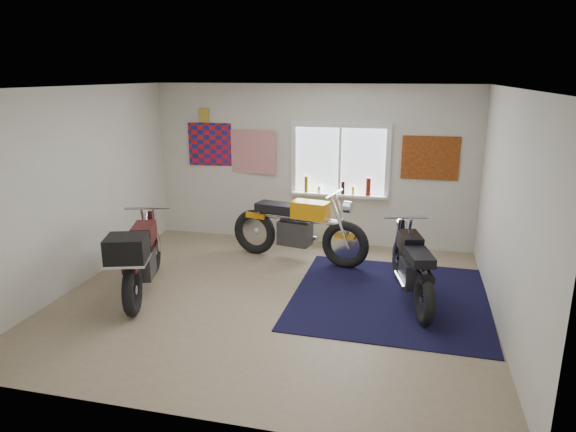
% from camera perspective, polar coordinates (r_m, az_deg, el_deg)
% --- Properties ---
extents(ground, '(5.50, 5.50, 0.00)m').
position_cam_1_polar(ground, '(6.83, -1.71, -9.17)').
color(ground, '#9E896B').
rests_on(ground, ground).
extents(room_shell, '(5.50, 5.50, 5.50)m').
position_cam_1_polar(room_shell, '(6.32, -1.83, 4.46)').
color(room_shell, white).
rests_on(room_shell, ground).
extents(navy_rug, '(2.54, 2.64, 0.01)m').
position_cam_1_polar(navy_rug, '(7.00, 11.23, -8.80)').
color(navy_rug, black).
rests_on(navy_rug, ground).
extents(window_assembly, '(1.66, 0.17, 1.26)m').
position_cam_1_polar(window_assembly, '(8.65, 5.78, 5.59)').
color(window_assembly, white).
rests_on(window_assembly, room_shell).
extents(oil_bottles, '(1.13, 0.09, 0.30)m').
position_cam_1_polar(oil_bottles, '(8.64, 6.18, 3.26)').
color(oil_bottles, '#8A6414').
rests_on(oil_bottles, window_assembly).
extents(flag_display, '(1.60, 0.10, 1.17)m').
position_cam_1_polar(flag_display, '(9.20, -9.32, 10.96)').
color(flag_display, red).
rests_on(flag_display, room_shell).
extents(triumph_poster, '(0.90, 0.03, 0.70)m').
position_cam_1_polar(triumph_poster, '(8.56, 15.53, 6.22)').
color(triumph_poster, '#A54C14').
rests_on(triumph_poster, room_shell).
extents(yellow_triumph, '(2.28, 0.74, 1.15)m').
position_cam_1_polar(yellow_triumph, '(8.01, 1.08, -1.48)').
color(yellow_triumph, black).
rests_on(yellow_triumph, ground).
extents(black_chrome_bike, '(0.71, 1.92, 1.00)m').
position_cam_1_polar(black_chrome_bike, '(6.82, 13.58, -5.67)').
color(black_chrome_bike, black).
rests_on(black_chrome_bike, navy_rug).
extents(maroon_tourer, '(0.99, 2.04, 1.05)m').
position_cam_1_polar(maroon_tourer, '(6.96, -16.14, -4.45)').
color(maroon_tourer, black).
rests_on(maroon_tourer, ground).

